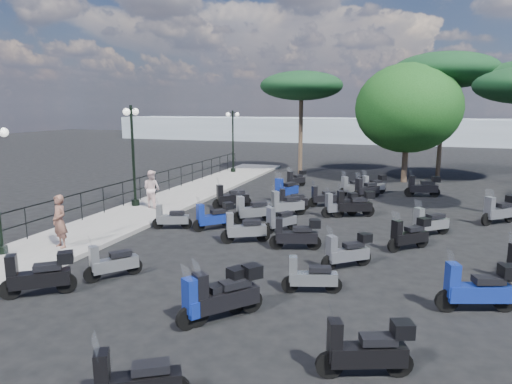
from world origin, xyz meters
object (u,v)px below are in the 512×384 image
(scooter_16, at_px, (340,205))
(scooter_2, at_px, (171,218))
(scooter_15, at_px, (280,221))
(scooter_17, at_px, (353,186))
(scooter_12, at_px, (135,382))
(lamp_post_1, at_px, (133,149))
(lamp_post_2, at_px, (233,137))
(pine_2, at_px, (301,86))
(pedestrian_far, at_px, (152,189))
(scooter_5, at_px, (296,179))
(scooter_10, at_px, (292,201))
(scooter_29, at_px, (423,187))
(scooter_7, at_px, (213,298))
(scooter_14, at_px, (296,235))
(woman, at_px, (60,221))
(scooter_19, at_px, (347,252))
(broadleaf_tree, at_px, (408,108))
(scooter_27, at_px, (409,235))
(scooter_8, at_px, (214,217))
(scooter_1, at_px, (112,263))
(scooter_11, at_px, (286,190))
(scooter_13, at_px, (310,277))
(scooter_0, at_px, (39,276))
(scooter_21, at_px, (429,223))
(scooter_20, at_px, (478,289))
(scooter_4, at_px, (231,198))
(scooter_32, at_px, (324,198))
(scooter_6, at_px, (226,295))
(scooter_28, at_px, (500,211))
(scooter_30, at_px, (373,185))
(scooter_31, at_px, (286,205))
(scooter_18, at_px, (366,350))
(pine_0, at_px, (445,71))

(scooter_16, bearing_deg, scooter_2, 89.20)
(scooter_2, relative_size, scooter_15, 1.06)
(scooter_15, bearing_deg, scooter_17, -69.03)
(scooter_12, bearing_deg, lamp_post_1, 2.86)
(lamp_post_2, distance_m, pine_2, 5.69)
(pedestrian_far, bearing_deg, scooter_17, -130.28)
(scooter_5, distance_m, scooter_10, 5.95)
(scooter_5, distance_m, scooter_29, 6.83)
(scooter_7, bearing_deg, scooter_14, -62.64)
(woman, distance_m, pedestrian_far, 6.00)
(scooter_19, bearing_deg, broadleaf_tree, -44.54)
(scooter_7, height_order, pine_2, pine_2)
(scooter_27, distance_m, broadleaf_tree, 14.49)
(scooter_8, height_order, scooter_17, same)
(scooter_1, bearing_deg, lamp_post_2, -39.95)
(scooter_11, bearing_deg, scooter_13, 130.97)
(scooter_2, bearing_deg, scooter_0, 160.13)
(scooter_17, distance_m, scooter_27, 9.04)
(lamp_post_1, distance_m, pedestrian_far, 1.95)
(scooter_13, xyz_separation_m, pine_2, (-4.98, 19.85, 5.44))
(scooter_27, bearing_deg, lamp_post_1, 34.70)
(scooter_21, bearing_deg, scooter_10, 26.44)
(scooter_8, bearing_deg, lamp_post_2, -28.26)
(scooter_5, distance_m, scooter_16, 7.20)
(pedestrian_far, relative_size, scooter_20, 0.94)
(scooter_21, bearing_deg, scooter_20, 147.20)
(scooter_2, distance_m, scooter_13, 7.48)
(scooter_4, xyz_separation_m, scooter_27, (7.62, -3.67, -0.01))
(lamp_post_2, height_order, scooter_5, lamp_post_2)
(scooter_1, relative_size, scooter_10, 0.92)
(scooter_21, distance_m, scooter_29, 7.42)
(lamp_post_2, distance_m, scooter_32, 11.47)
(woman, xyz_separation_m, scooter_15, (5.95, 4.45, -0.56))
(scooter_6, bearing_deg, pine_2, -40.69)
(scooter_13, xyz_separation_m, scooter_28, (5.59, 8.98, 0.13))
(scooter_30, bearing_deg, scooter_15, 118.25)
(scooter_2, distance_m, scooter_21, 9.39)
(scooter_5, xyz_separation_m, scooter_13, (3.94, -14.51, -0.04))
(scooter_14, height_order, scooter_17, scooter_14)
(lamp_post_1, distance_m, scooter_12, 14.48)
(lamp_post_2, height_order, scooter_20, lamp_post_2)
(pedestrian_far, distance_m, scooter_5, 9.10)
(scooter_12, bearing_deg, scooter_31, -25.78)
(scooter_17, bearing_deg, scooter_18, 143.30)
(scooter_1, bearing_deg, scooter_31, -69.18)
(scooter_17, distance_m, scooter_30, 1.14)
(scooter_15, height_order, scooter_30, scooter_30)
(scooter_10, height_order, scooter_21, scooter_21)
(scooter_8, xyz_separation_m, pine_0, (8.49, 15.53, 6.17))
(scooter_11, distance_m, scooter_20, 12.86)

